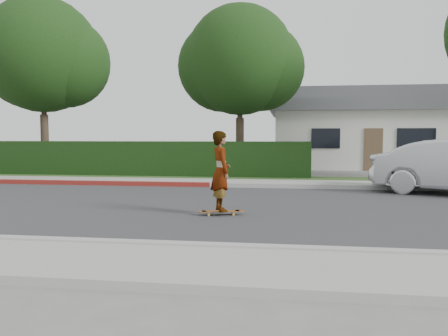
{
  "coord_description": "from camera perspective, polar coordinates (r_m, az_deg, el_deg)",
  "views": [
    {
      "loc": [
        3.49,
        -10.33,
        1.73
      ],
      "look_at": [
        2.12,
        -0.55,
        1.0
      ],
      "focal_mm": 35.0,
      "sensor_mm": 36.0,
      "label": 1
    }
  ],
  "objects": [
    {
      "name": "planting_strip",
      "position": [
        17.36,
        -3.67,
        -1.33
      ],
      "size": [
        60.0,
        1.6,
        0.1
      ],
      "primitive_type": "cube",
      "color": "#2D4C1E",
      "rests_on": "ground"
    },
    {
      "name": "skateboard",
      "position": [
        9.52,
        -0.42,
        -5.7
      ],
      "size": [
        1.03,
        0.45,
        0.09
      ],
      "rotation": [
        0.0,
        0.0,
        0.26
      ],
      "color": "#BA8A33",
      "rests_on": "ground"
    },
    {
      "name": "tree_left",
      "position": [
        22.25,
        -22.42,
        13.06
      ],
      "size": [
        5.99,
        5.21,
        8.0
      ],
      "color": "#33261C",
      "rests_on": "ground"
    },
    {
      "name": "skateboarder",
      "position": [
        9.41,
        -0.42,
        -0.41
      ],
      "size": [
        0.64,
        0.75,
        1.73
      ],
      "primitive_type": "imported",
      "rotation": [
        0.0,
        0.0,
        2.0
      ],
      "color": "white",
      "rests_on": "skateboard"
    },
    {
      "name": "tree_center",
      "position": [
        19.87,
        2.13,
        13.42
      ],
      "size": [
        5.66,
        4.84,
        7.44
      ],
      "color": "#33261C",
      "rests_on": "ground"
    },
    {
      "name": "sidewalk_near",
      "position": [
        6.58,
        -24.87,
        -10.87
      ],
      "size": [
        60.0,
        1.6,
        0.12
      ],
      "primitive_type": "cube",
      "color": "gray",
      "rests_on": "ground"
    },
    {
      "name": "ground",
      "position": [
        11.04,
        -10.62,
        -4.86
      ],
      "size": [
        120.0,
        120.0,
        0.0
      ],
      "primitive_type": "plane",
      "color": "slate",
      "rests_on": "ground"
    },
    {
      "name": "house",
      "position": [
        26.71,
        17.74,
        4.82
      ],
      "size": [
        10.6,
        8.6,
        4.3
      ],
      "color": "beige",
      "rests_on": "ground"
    },
    {
      "name": "road",
      "position": [
        11.04,
        -10.62,
        -4.84
      ],
      "size": [
        60.0,
        8.0,
        0.01
      ],
      "primitive_type": "cube",
      "color": "#2D2D30",
      "rests_on": "ground"
    },
    {
      "name": "curb_near",
      "position": [
        7.33,
        -21.01,
        -9.11
      ],
      "size": [
        60.0,
        0.2,
        0.15
      ],
      "primitive_type": "cube",
      "color": "#9E9E99",
      "rests_on": "ground"
    },
    {
      "name": "hedge",
      "position": [
        18.71,
        -12.35,
        1.13
      ],
      "size": [
        15.0,
        1.0,
        1.5
      ],
      "primitive_type": "cube",
      "color": "black",
      "rests_on": "ground"
    },
    {
      "name": "curb_red_section",
      "position": [
        16.82,
        -22.41,
        -1.73
      ],
      "size": [
        12.0,
        0.21,
        0.15
      ],
      "primitive_type": "cube",
      "color": "maroon",
      "rests_on": "ground"
    },
    {
      "name": "sidewalk_far",
      "position": [
        15.81,
        -4.84,
        -1.85
      ],
      "size": [
        60.0,
        1.6,
        0.12
      ],
      "primitive_type": "cube",
      "color": "gray",
      "rests_on": "ground"
    },
    {
      "name": "curb_far",
      "position": [
        14.93,
        -5.61,
        -2.15
      ],
      "size": [
        60.0,
        0.2,
        0.15
      ],
      "primitive_type": "cube",
      "color": "#9E9E99",
      "rests_on": "ground"
    }
  ]
}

